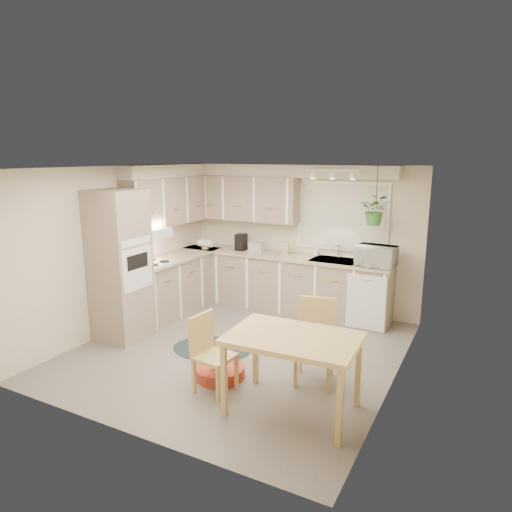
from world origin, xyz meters
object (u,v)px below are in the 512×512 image
chair_left (215,354)px  pet_bed (220,372)px  braided_rug (212,348)px  microwave (376,254)px  chair_back (315,342)px  dining_table (292,374)px

chair_left → pet_bed: chair_left is taller
chair_left → braided_rug: bearing=-139.3°
braided_rug → pet_bed: size_ratio=1.85×
pet_bed → microwave: size_ratio=1.04×
chair_left → microwave: bearing=164.4°
chair_left → pet_bed: (-0.12, 0.29, -0.36)m
chair_back → pet_bed: bearing=10.0°
chair_left → microwave: (1.06, 2.75, 0.70)m
dining_table → chair_left: chair_left is taller
pet_bed → microwave: 2.93m
pet_bed → chair_back: bearing=23.2°
chair_back → pet_bed: (-1.00, -0.43, -0.41)m
dining_table → pet_bed: dining_table is taller
dining_table → chair_left: 0.90m
chair_left → dining_table: bearing=97.5°
dining_table → pet_bed: (-1.03, 0.26, -0.34)m
chair_back → braided_rug: 1.61m
chair_back → microwave: bearing=-108.3°
braided_rug → pet_bed: (0.53, -0.63, 0.06)m
dining_table → chair_back: (-0.02, 0.69, 0.07)m
chair_back → braided_rug: chair_back is taller
microwave → braided_rug: bearing=-129.6°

